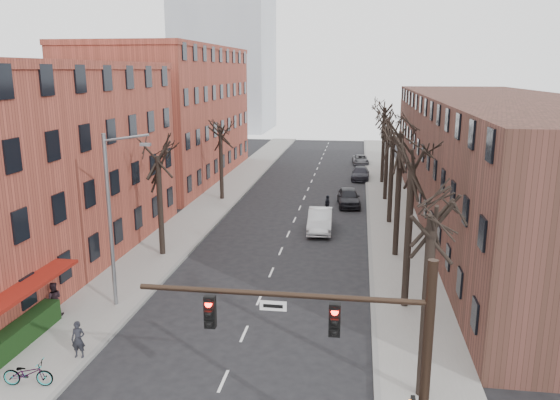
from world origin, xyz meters
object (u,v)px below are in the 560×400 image
at_px(silver_sedan, 320,220).
at_px(bicycle, 28,373).
at_px(parked_car_near, 349,197).
at_px(pedestrian_a, 78,340).
at_px(parked_car_mid, 360,173).

xyz_separation_m(silver_sedan, bicycle, (-9.56, -22.72, -0.18)).
bearing_deg(silver_sedan, parked_car_near, 74.68).
xyz_separation_m(silver_sedan, parked_car_near, (1.97, 8.30, -0.03)).
bearing_deg(parked_car_near, bicycle, -115.81).
relative_size(parked_car_near, pedestrian_a, 2.96).
relative_size(parked_car_near, bicycle, 2.45).
distance_m(silver_sedan, pedestrian_a, 22.21).
relative_size(silver_sedan, bicycle, 2.63).
bearing_deg(pedestrian_a, parked_car_near, 64.64).
relative_size(parked_car_near, parked_car_mid, 1.00).
relative_size(silver_sedan, parked_car_mid, 1.07).
xyz_separation_m(parked_car_near, parked_car_mid, (1.04, 12.39, -0.12)).
bearing_deg(parked_car_near, parked_car_mid, 79.78).
height_order(silver_sedan, parked_car_near, silver_sedan).
height_order(silver_sedan, parked_car_mid, silver_sedan).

